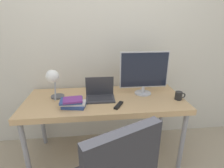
% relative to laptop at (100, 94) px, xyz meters
% --- Properties ---
extents(wall_back, '(8.00, 0.05, 2.60)m').
position_rel_laptop_xyz_m(wall_back, '(0.05, 0.42, 0.48)').
color(wall_back, beige).
rests_on(wall_back, ground_plane).
extents(desk, '(1.74, 0.72, 0.77)m').
position_rel_laptop_xyz_m(desk, '(0.05, -0.01, -0.11)').
color(desk, tan).
rests_on(desk, ground_plane).
extents(laptop, '(0.31, 0.22, 0.23)m').
position_rel_laptop_xyz_m(laptop, '(0.00, 0.00, 0.00)').
color(laptop, '#38383D').
rests_on(laptop, desk).
extents(monitor, '(0.56, 0.19, 0.50)m').
position_rel_laptop_xyz_m(monitor, '(0.51, 0.09, 0.22)').
color(monitor, '#B7B7BC').
rests_on(monitor, desk).
extents(desk_lamp, '(0.15, 0.27, 0.35)m').
position_rel_laptop_xyz_m(desk_lamp, '(-0.48, -0.02, 0.20)').
color(desk_lamp, '#4C4C51').
rests_on(desk_lamp, desk).
extents(book_stack, '(0.26, 0.19, 0.09)m').
position_rel_laptop_xyz_m(book_stack, '(-0.28, -0.18, -0.00)').
color(book_stack, '#334C8C').
rests_on(book_stack, desk).
extents(tv_remote, '(0.12, 0.16, 0.02)m').
position_rel_laptop_xyz_m(tv_remote, '(0.18, -0.21, -0.04)').
color(tv_remote, black).
rests_on(tv_remote, desk).
extents(mug, '(0.12, 0.08, 0.09)m').
position_rel_laptop_xyz_m(mug, '(0.85, -0.12, -0.00)').
color(mug, black).
rests_on(mug, desk).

